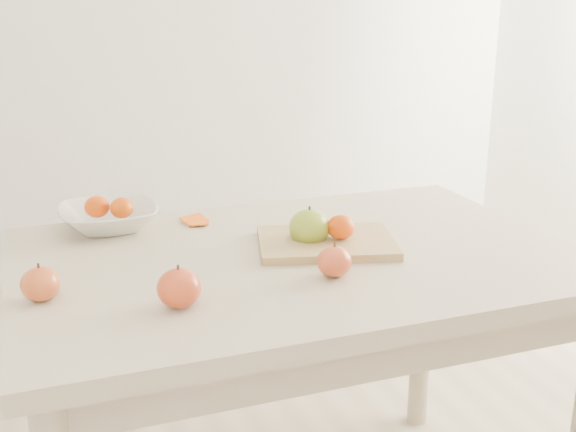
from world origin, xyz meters
name	(u,v)px	position (x,y,z in m)	size (l,w,h in m)	color
table	(296,295)	(0.00, 0.00, 0.65)	(1.20, 0.80, 0.75)	beige
cutting_board	(326,243)	(0.08, 0.02, 0.76)	(0.30, 0.22, 0.02)	tan
board_tangerine	(341,227)	(0.11, 0.01, 0.80)	(0.06, 0.06, 0.05)	#D14A07
fruit_bowl	(109,217)	(-0.36, 0.31, 0.78)	(0.23, 0.23, 0.06)	silver
bowl_tangerine_near	(97,207)	(-0.39, 0.32, 0.81)	(0.06, 0.06, 0.05)	#DA4207
bowl_tangerine_far	(122,208)	(-0.33, 0.30, 0.80)	(0.06, 0.06, 0.05)	#CD3D07
orange_peel_a	(194,221)	(-0.16, 0.29, 0.75)	(0.06, 0.04, 0.00)	#E95A10
orange_peel_b	(198,225)	(-0.15, 0.26, 0.75)	(0.04, 0.04, 0.00)	#E35E10
paring_knife	(333,224)	(0.13, 0.09, 0.78)	(0.17, 0.05, 0.01)	silver
apple_green	(309,228)	(0.05, 0.04, 0.79)	(0.09, 0.09, 0.08)	#55861D
apple_red_d	(40,284)	(-0.53, -0.07, 0.78)	(0.07, 0.07, 0.06)	#9D2613
apple_red_e	(334,261)	(0.02, -0.15, 0.78)	(0.07, 0.07, 0.06)	maroon
apple_red_c	(179,288)	(-0.30, -0.19, 0.79)	(0.08, 0.08, 0.07)	maroon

